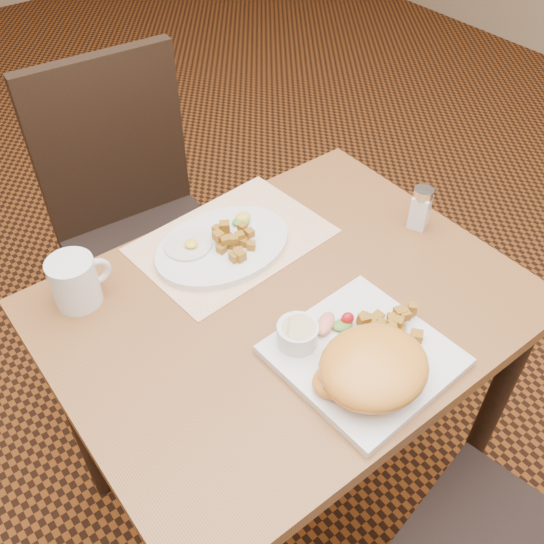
{
  "coord_description": "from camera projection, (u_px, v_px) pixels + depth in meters",
  "views": [
    {
      "loc": [
        -0.52,
        -0.63,
        1.62
      ],
      "look_at": [
        -0.02,
        0.03,
        0.82
      ],
      "focal_mm": 40.0,
      "sensor_mm": 36.0,
      "label": 1
    }
  ],
  "objects": [
    {
      "name": "plate_oval",
      "position": [
        223.0,
        246.0,
        1.29
      ],
      "size": [
        0.31,
        0.23,
        0.02
      ],
      "primitive_type": null,
      "rotation": [
        0.0,
        0.0,
        0.01
      ],
      "color": "silver",
      "rests_on": "placemat"
    },
    {
      "name": "home_fries_sq",
      "position": [
        388.0,
        324.0,
        1.11
      ],
      "size": [
        0.12,
        0.11,
        0.03
      ],
      "color": "#AE741C",
      "rests_on": "plate_square"
    },
    {
      "name": "ramekin",
      "position": [
        298.0,
        334.0,
        1.08
      ],
      "size": [
        0.08,
        0.08,
        0.04
      ],
      "color": "silver",
      "rests_on": "plate_square"
    },
    {
      "name": "plate_square",
      "position": [
        363.0,
        356.0,
        1.08
      ],
      "size": [
        0.29,
        0.29,
        0.02
      ],
      "primitive_type": "cube",
      "rotation": [
        0.0,
        0.0,
        0.05
      ],
      "color": "silver",
      "rests_on": "table"
    },
    {
      "name": "table",
      "position": [
        287.0,
        338.0,
        1.26
      ],
      "size": [
        0.9,
        0.7,
        0.75
      ],
      "color": "brown",
      "rests_on": "ground"
    },
    {
      "name": "home_fries_ov",
      "position": [
        232.0,
        239.0,
        1.27
      ],
      "size": [
        0.09,
        0.12,
        0.04
      ],
      "color": "#AE741C",
      "rests_on": "plate_oval"
    },
    {
      "name": "chair_far",
      "position": [
        137.0,
        217.0,
        1.71
      ],
      "size": [
        0.45,
        0.46,
        0.97
      ],
      "rotation": [
        0.0,
        0.0,
        3.06
      ],
      "color": "black",
      "rests_on": "ground"
    },
    {
      "name": "coffee_mug",
      "position": [
        76.0,
        281.0,
        1.16
      ],
      "size": [
        0.12,
        0.09,
        0.1
      ],
      "color": "silver",
      "rests_on": "table"
    },
    {
      "name": "ground",
      "position": [
        283.0,
        484.0,
        1.71
      ],
      "size": [
        8.0,
        8.0,
        0.0
      ],
      "primitive_type": "plane",
      "color": "black",
      "rests_on": "ground"
    },
    {
      "name": "placemat",
      "position": [
        232.0,
        240.0,
        1.32
      ],
      "size": [
        0.42,
        0.31,
        0.0
      ],
      "primitive_type": "cube",
      "rotation": [
        0.0,
        0.0,
        0.08
      ],
      "color": "white",
      "rests_on": "table"
    },
    {
      "name": "hollandaise_mound",
      "position": [
        373.0,
        368.0,
        1.01
      ],
      "size": [
        0.2,
        0.17,
        0.07
      ],
      "color": "orange",
      "rests_on": "plate_square"
    },
    {
      "name": "garnish_ov",
      "position": [
        242.0,
        219.0,
        1.33
      ],
      "size": [
        0.05,
        0.05,
        0.02
      ],
      "color": "#387223",
      "rests_on": "plate_oval"
    },
    {
      "name": "fried_egg",
      "position": [
        188.0,
        245.0,
        1.27
      ],
      "size": [
        0.1,
        0.1,
        0.02
      ],
      "color": "white",
      "rests_on": "plate_oval"
    },
    {
      "name": "garnish_sq",
      "position": [
        334.0,
        323.0,
        1.11
      ],
      "size": [
        0.09,
        0.06,
        0.03
      ],
      "color": "#387223",
      "rests_on": "plate_square"
    },
    {
      "name": "salt_shaker",
      "position": [
        421.0,
        207.0,
        1.32
      ],
      "size": [
        0.06,
        0.06,
        0.1
      ],
      "color": "white",
      "rests_on": "table"
    }
  ]
}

